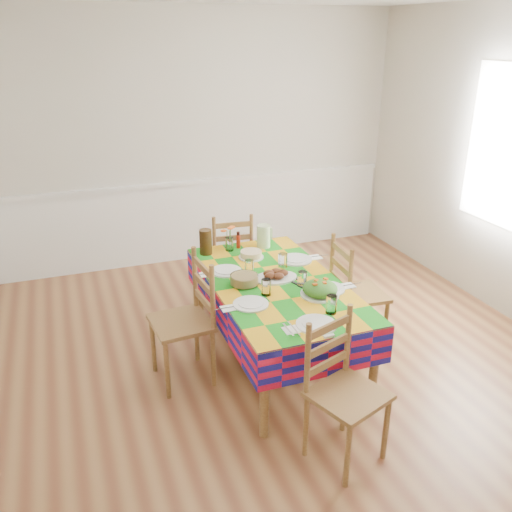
{
  "coord_description": "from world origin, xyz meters",
  "views": [
    {
      "loc": [
        -1.45,
        -3.23,
        2.44
      ],
      "look_at": [
        -0.22,
        0.12,
        0.95
      ],
      "focal_mm": 38.0,
      "sensor_mm": 36.0,
      "label": 1
    }
  ],
  "objects_px": {
    "chair_far": "(231,258)",
    "chair_right": "(354,294)",
    "tea_pitcher": "(206,242)",
    "chair_near": "(343,392)",
    "chair_left": "(187,321)",
    "green_pitcher": "(264,236)",
    "dining_table": "(275,291)",
    "meat_platter": "(275,276)"
  },
  "relations": [
    {
      "from": "green_pitcher",
      "to": "tea_pitcher",
      "type": "height_order",
      "value": "tea_pitcher"
    },
    {
      "from": "green_pitcher",
      "to": "tea_pitcher",
      "type": "xyz_separation_m",
      "value": [
        -0.52,
        0.02,
        0.01
      ]
    },
    {
      "from": "green_pitcher",
      "to": "meat_platter",
      "type": "bearing_deg",
      "value": -103.21
    },
    {
      "from": "chair_near",
      "to": "chair_far",
      "type": "relative_size",
      "value": 1.02
    },
    {
      "from": "chair_far",
      "to": "chair_left",
      "type": "relative_size",
      "value": 0.93
    },
    {
      "from": "chair_left",
      "to": "chair_near",
      "type": "bearing_deg",
      "value": 26.6
    },
    {
      "from": "dining_table",
      "to": "green_pitcher",
      "type": "height_order",
      "value": "green_pitcher"
    },
    {
      "from": "green_pitcher",
      "to": "chair_far",
      "type": "height_order",
      "value": "chair_far"
    },
    {
      "from": "chair_left",
      "to": "chair_right",
      "type": "relative_size",
      "value": 1.04
    },
    {
      "from": "dining_table",
      "to": "green_pitcher",
      "type": "relative_size",
      "value": 8.78
    },
    {
      "from": "chair_right",
      "to": "chair_left",
      "type": "bearing_deg",
      "value": 94.59
    },
    {
      "from": "meat_platter",
      "to": "green_pitcher",
      "type": "bearing_deg",
      "value": 76.79
    },
    {
      "from": "tea_pitcher",
      "to": "chair_left",
      "type": "relative_size",
      "value": 0.22
    },
    {
      "from": "chair_right",
      "to": "dining_table",
      "type": "bearing_deg",
      "value": 94.89
    },
    {
      "from": "chair_far",
      "to": "chair_right",
      "type": "bearing_deg",
      "value": 129.31
    },
    {
      "from": "tea_pitcher",
      "to": "chair_near",
      "type": "relative_size",
      "value": 0.23
    },
    {
      "from": "green_pitcher",
      "to": "chair_right",
      "type": "height_order",
      "value": "chair_right"
    },
    {
      "from": "dining_table",
      "to": "meat_platter",
      "type": "relative_size",
      "value": 5.23
    },
    {
      "from": "meat_platter",
      "to": "tea_pitcher",
      "type": "xyz_separation_m",
      "value": [
        -0.36,
        0.67,
        0.08
      ]
    },
    {
      "from": "tea_pitcher",
      "to": "chair_left",
      "type": "distance_m",
      "value": 0.86
    },
    {
      "from": "dining_table",
      "to": "chair_right",
      "type": "relative_size",
      "value": 1.88
    },
    {
      "from": "meat_platter",
      "to": "chair_left",
      "type": "xyz_separation_m",
      "value": [
        -0.72,
        -0.05,
        -0.23
      ]
    },
    {
      "from": "green_pitcher",
      "to": "chair_right",
      "type": "distance_m",
      "value": 0.93
    },
    {
      "from": "chair_far",
      "to": "chair_right",
      "type": "relative_size",
      "value": 0.97
    },
    {
      "from": "tea_pitcher",
      "to": "chair_near",
      "type": "height_order",
      "value": "chair_near"
    },
    {
      "from": "meat_platter",
      "to": "chair_far",
      "type": "relative_size",
      "value": 0.37
    },
    {
      "from": "dining_table",
      "to": "meat_platter",
      "type": "distance_m",
      "value": 0.11
    },
    {
      "from": "green_pitcher",
      "to": "dining_table",
      "type": "bearing_deg",
      "value": -103.74
    },
    {
      "from": "dining_table",
      "to": "chair_left",
      "type": "height_order",
      "value": "chair_left"
    },
    {
      "from": "dining_table",
      "to": "chair_far",
      "type": "relative_size",
      "value": 1.94
    },
    {
      "from": "chair_left",
      "to": "tea_pitcher",
      "type": "bearing_deg",
      "value": 148.96
    },
    {
      "from": "chair_near",
      "to": "chair_left",
      "type": "relative_size",
      "value": 0.95
    },
    {
      "from": "green_pitcher",
      "to": "tea_pitcher",
      "type": "bearing_deg",
      "value": 177.73
    },
    {
      "from": "chair_far",
      "to": "chair_left",
      "type": "xyz_separation_m",
      "value": [
        -0.69,
        -1.1,
        0.03
      ]
    },
    {
      "from": "green_pitcher",
      "to": "chair_left",
      "type": "xyz_separation_m",
      "value": [
        -0.87,
        -0.7,
        -0.31
      ]
    },
    {
      "from": "tea_pitcher",
      "to": "chair_near",
      "type": "distance_m",
      "value": 1.89
    },
    {
      "from": "green_pitcher",
      "to": "chair_far",
      "type": "bearing_deg",
      "value": 113.59
    },
    {
      "from": "dining_table",
      "to": "chair_left",
      "type": "relative_size",
      "value": 1.81
    },
    {
      "from": "dining_table",
      "to": "tea_pitcher",
      "type": "distance_m",
      "value": 0.82
    },
    {
      "from": "chair_near",
      "to": "chair_right",
      "type": "xyz_separation_m",
      "value": [
        0.71,
        1.11,
        0.0
      ]
    },
    {
      "from": "tea_pitcher",
      "to": "chair_far",
      "type": "xyz_separation_m",
      "value": [
        0.34,
        0.38,
        -0.35
      ]
    },
    {
      "from": "green_pitcher",
      "to": "chair_far",
      "type": "relative_size",
      "value": 0.22
    }
  ]
}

